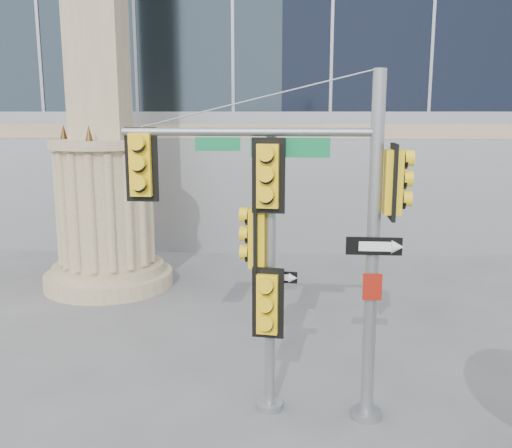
{
  "coord_description": "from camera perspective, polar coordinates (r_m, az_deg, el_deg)",
  "views": [
    {
      "loc": [
        0.0,
        -10.01,
        6.0
      ],
      "look_at": [
        -0.53,
        2.0,
        3.63
      ],
      "focal_mm": 40.0,
      "sensor_mm": 36.0,
      "label": 1
    }
  ],
  "objects": [
    {
      "name": "ground",
      "position": [
        11.68,
        2.29,
        -19.77
      ],
      "size": [
        120.0,
        120.0,
        0.0
      ],
      "primitive_type": "plane",
      "color": "#545456",
      "rests_on": "ground"
    },
    {
      "name": "secondary_signal_pole",
      "position": [
        11.0,
        1.03,
        -3.04
      ],
      "size": [
        0.97,
        0.82,
        5.62
      ],
      "rotation": [
        0.0,
        0.0,
        -0.16
      ],
      "color": "slate",
      "rests_on": "ground"
    },
    {
      "name": "monument",
      "position": [
        19.95,
        -15.2,
        9.4
      ],
      "size": [
        4.4,
        4.4,
        16.6
      ],
      "color": "#9B8969",
      "rests_on": "ground"
    },
    {
      "name": "main_signal_pole",
      "position": [
        10.75,
        5.28,
        1.42
      ],
      "size": [
        5.24,
        0.68,
        6.76
      ],
      "rotation": [
        0.0,
        0.0,
        -0.04
      ],
      "color": "slate",
      "rests_on": "ground"
    }
  ]
}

